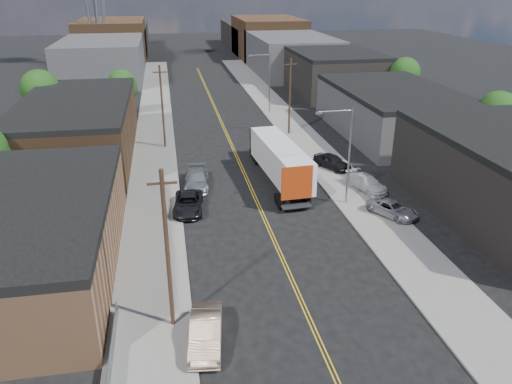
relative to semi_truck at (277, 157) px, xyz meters
name	(u,v)px	position (x,y,z in m)	size (l,w,h in m)	color
ground	(218,115)	(-3.02, 27.77, -2.47)	(260.00, 260.00, 0.00)	black
centerline	(231,144)	(-3.02, 12.77, -2.46)	(0.32, 120.00, 0.01)	gold
sidewalk_left	(155,148)	(-12.52, 12.77, -2.39)	(5.00, 140.00, 0.15)	slate
sidewalk_right	(304,140)	(6.48, 12.77, -2.39)	(5.00, 140.00, 0.15)	slate
warehouse_tan	(24,236)	(-21.02, -14.23, 0.33)	(12.00, 22.00, 5.60)	#936444
warehouse_brown	(78,128)	(-21.02, 11.77, 0.83)	(12.00, 26.00, 6.60)	#4E331F
industrial_right_b	(394,111)	(18.98, 13.77, 0.58)	(14.00, 24.00, 6.10)	#373739
industrial_right_c	(332,72)	(18.98, 39.77, 1.33)	(14.00, 22.00, 7.60)	black
skyline_left_a	(103,59)	(-23.02, 62.77, 1.53)	(16.00, 30.00, 8.00)	#373739
skyline_right_a	(291,54)	(16.98, 62.77, 1.53)	(16.00, 30.00, 8.00)	#373739
skyline_left_b	(113,41)	(-23.02, 87.77, 2.53)	(16.00, 26.00, 10.00)	#4E331F
skyline_right_b	(268,38)	(16.98, 87.77, 2.53)	(16.00, 26.00, 10.00)	#4E331F
skyline_left_c	(119,38)	(-23.02, 107.77, 1.03)	(16.00, 40.00, 7.00)	black
skyline_right_c	(255,36)	(16.98, 107.77, 1.03)	(16.00, 40.00, 7.00)	black
streetlight_near	(346,149)	(4.58, -7.23, 2.86)	(3.39, 0.25, 9.00)	gray
streetlight_far	(267,78)	(4.58, 27.77, 2.86)	(3.39, 0.25, 9.00)	gray
utility_pole_left_near	(167,251)	(-11.22, -22.23, 2.67)	(1.60, 0.26, 10.00)	black
utility_pole_left_far	(162,107)	(-11.22, 12.77, 2.67)	(1.60, 0.26, 10.00)	black
utility_pole_right	(290,96)	(5.18, 15.77, 2.67)	(1.60, 0.26, 10.00)	black
tree_left_mid	(41,92)	(-26.96, 22.77, 3.01)	(5.10, 5.04, 8.37)	black
tree_left_far	(123,86)	(-16.96, 29.77, 2.10)	(4.35, 4.20, 6.97)	black
tree_right_near	(498,113)	(27.04, 3.77, 2.40)	(4.60, 4.48, 7.44)	black
tree_right_far	(405,75)	(27.04, 27.77, 2.71)	(4.85, 4.76, 7.91)	black
semi_truck	(277,157)	(0.00, 0.00, 0.00)	(3.70, 16.69, 4.33)	silver
car_left_b	(206,332)	(-9.42, -24.23, -1.65)	(1.74, 4.99, 1.64)	#997C64
car_left_c	(188,203)	(-9.42, -6.23, -1.71)	(2.51, 5.44, 1.51)	black
car_left_d	(197,179)	(-8.26, -0.63, -1.65)	(2.30, 5.66, 1.64)	#959799
car_right_lot_a	(392,209)	(7.98, -10.60, -1.68)	(2.13, 4.62, 1.28)	#ABADB0
car_right_lot_b	(367,183)	(7.98, -4.64, -1.61)	(1.98, 4.88, 1.42)	silver
car_right_lot_c	(332,161)	(6.59, 1.77, -1.54)	(1.84, 4.56, 1.56)	black
car_ahead_truck	(271,143)	(1.48, 9.77, -1.69)	(2.59, 5.63, 1.56)	black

